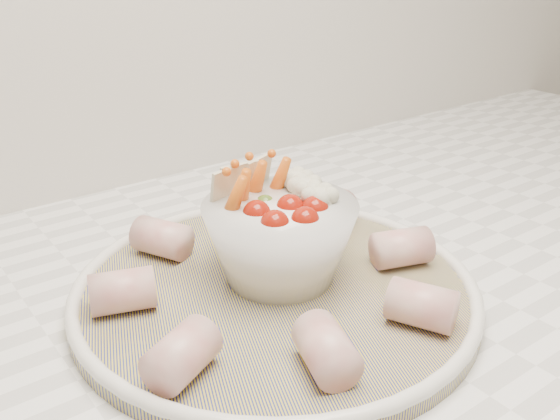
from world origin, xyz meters
TOP-DOWN VIEW (x-y plane):
  - serving_platter at (0.12, 1.42)m, footprint 0.46×0.46m
  - veggie_bowl at (0.14, 1.43)m, footprint 0.14×0.14m
  - cured_meat_rolls at (0.12, 1.42)m, footprint 0.30×0.31m

SIDE VIEW (x-z plane):
  - serving_platter at x=0.12m, z-range 0.92..0.94m
  - cured_meat_rolls at x=0.12m, z-range 0.94..0.97m
  - veggie_bowl at x=0.14m, z-range 0.92..1.03m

